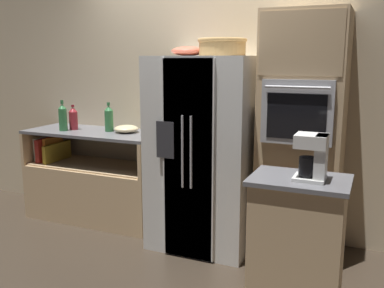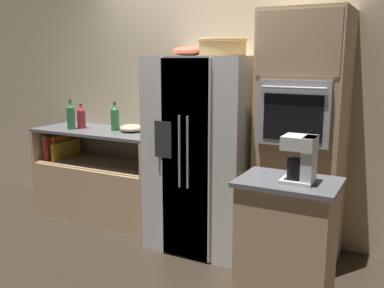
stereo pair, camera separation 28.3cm
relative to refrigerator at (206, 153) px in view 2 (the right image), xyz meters
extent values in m
plane|color=#382D23|center=(-0.20, -0.03, -0.85)|extent=(20.00, 20.00, 0.00)
cube|color=beige|center=(-0.20, 0.44, 0.55)|extent=(12.00, 0.06, 2.80)
cube|color=tan|center=(-1.28, 0.10, -0.57)|extent=(1.45, 0.61, 0.58)
cube|color=tan|center=(-1.28, 0.10, -0.27)|extent=(1.39, 0.56, 0.02)
cube|color=tan|center=(-1.99, 0.10, -0.11)|extent=(0.04, 0.61, 0.34)
cube|color=tan|center=(-0.58, 0.10, -0.11)|extent=(0.04, 0.61, 0.34)
cube|color=slate|center=(-1.28, 0.10, 0.08)|extent=(1.45, 0.61, 0.03)
cube|color=silver|center=(-1.93, 0.07, -0.14)|extent=(0.06, 0.30, 0.25)
cube|color=#B72D28|center=(-1.87, 0.07, -0.14)|extent=(0.05, 0.39, 0.25)
cube|color=orange|center=(-1.81, 0.07, -0.13)|extent=(0.04, 0.29, 0.26)
cube|color=gold|center=(-1.76, 0.07, -0.17)|extent=(0.04, 0.41, 0.19)
cube|color=silver|center=(0.00, 0.01, 0.00)|extent=(0.89, 0.79, 1.71)
cube|color=silver|center=(-0.01, -0.40, 0.00)|extent=(0.44, 0.02, 1.67)
cube|color=silver|center=(0.01, -0.40, 0.00)|extent=(0.44, 0.02, 1.67)
cylinder|color=#B2B2B7|center=(-0.04, -0.42, 0.09)|extent=(0.02, 0.02, 0.60)
cylinder|color=#B2B2B7|center=(0.04, -0.42, 0.09)|extent=(0.02, 0.02, 0.60)
cube|color=#2D2D33|center=(-0.20, -0.41, 0.17)|extent=(0.16, 0.01, 0.31)
cube|color=tan|center=(0.83, 0.11, 0.18)|extent=(0.66, 0.60, 2.06)
cube|color=#ADADB2|center=(0.83, -0.21, 0.43)|extent=(0.54, 0.04, 0.50)
cube|color=black|center=(0.83, -0.23, 0.40)|extent=(0.45, 0.01, 0.35)
cylinder|color=#B2B2B7|center=(0.83, -0.25, 0.62)|extent=(0.48, 0.02, 0.02)
cube|color=tan|center=(0.83, -0.20, 0.94)|extent=(0.62, 0.01, 0.48)
cube|color=tan|center=(0.97, -0.79, -0.40)|extent=(0.58, 0.43, 0.90)
cube|color=slate|center=(0.97, -0.79, 0.06)|extent=(0.63, 0.47, 0.03)
cylinder|color=tan|center=(0.14, 0.02, 0.92)|extent=(0.40, 0.40, 0.13)
torus|color=tan|center=(0.14, 0.02, 0.98)|extent=(0.42, 0.42, 0.03)
ellipsoid|color=#DB664C|center=(-0.18, 0.01, 0.89)|extent=(0.30, 0.30, 0.08)
cylinder|color=#33723F|center=(-1.59, -0.01, 0.21)|extent=(0.09, 0.09, 0.23)
cone|color=#33723F|center=(-1.59, -0.01, 0.35)|extent=(0.09, 0.09, 0.05)
cylinder|color=#33723F|center=(-1.59, -0.01, 0.39)|extent=(0.03, 0.03, 0.04)
cylinder|color=maroon|center=(-1.54, 0.10, 0.19)|extent=(0.09, 0.09, 0.19)
cone|color=maroon|center=(-1.54, 0.10, 0.31)|extent=(0.09, 0.09, 0.05)
cylinder|color=maroon|center=(-1.54, 0.10, 0.34)|extent=(0.03, 0.03, 0.02)
cylinder|color=#33723F|center=(-1.13, 0.15, 0.20)|extent=(0.09, 0.09, 0.22)
cone|color=#33723F|center=(-1.13, 0.15, 0.33)|extent=(0.09, 0.09, 0.05)
cylinder|color=#33723F|center=(-1.13, 0.15, 0.37)|extent=(0.03, 0.03, 0.04)
ellipsoid|color=beige|center=(-0.93, 0.16, 0.13)|extent=(0.24, 0.24, 0.08)
cube|color=white|center=(1.03, -0.82, 0.09)|extent=(0.19, 0.19, 0.02)
cylinder|color=black|center=(1.01, -0.82, 0.16)|extent=(0.11, 0.11, 0.12)
cube|color=white|center=(1.09, -0.82, 0.22)|extent=(0.07, 0.16, 0.29)
cube|color=white|center=(1.03, -0.82, 0.33)|extent=(0.19, 0.19, 0.08)
camera|label=1|loc=(1.38, -3.50, 0.83)|focal=40.00mm
camera|label=2|loc=(1.64, -3.38, 0.83)|focal=40.00mm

